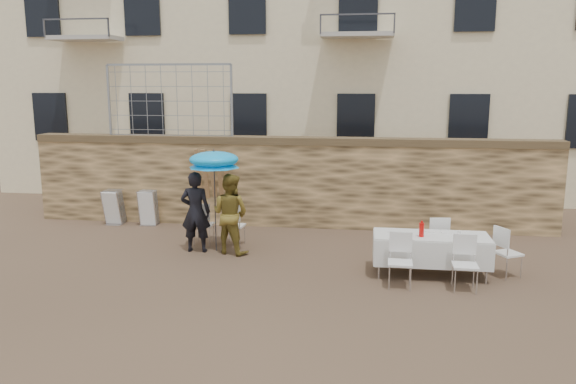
# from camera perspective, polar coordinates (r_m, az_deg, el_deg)

# --- Properties ---
(ground) EXTENTS (80.00, 80.00, 0.00)m
(ground) POSITION_cam_1_polar(r_m,az_deg,el_deg) (9.58, -4.27, -10.69)
(ground) COLOR brown
(ground) RESTS_ON ground
(stone_wall) EXTENTS (13.00, 0.50, 2.20)m
(stone_wall) POSITION_cam_1_polar(r_m,az_deg,el_deg) (14.04, -0.03, 0.98)
(stone_wall) COLOR olive
(stone_wall) RESTS_ON ground
(chain_link_fence) EXTENTS (3.20, 0.06, 1.80)m
(chain_link_fence) POSITION_cam_1_polar(r_m,az_deg,el_deg) (14.56, -11.95, 9.02)
(chain_link_fence) COLOR gray
(chain_link_fence) RESTS_ON stone_wall
(man_suit) EXTENTS (0.65, 0.45, 1.73)m
(man_suit) POSITION_cam_1_polar(r_m,az_deg,el_deg) (12.02, -9.36, -2.01)
(man_suit) COLOR black
(man_suit) RESTS_ON ground
(woman_dress) EXTENTS (0.99, 0.88, 1.70)m
(woman_dress) POSITION_cam_1_polar(r_m,az_deg,el_deg) (11.83, -5.89, -2.21)
(woman_dress) COLOR #A28831
(woman_dress) RESTS_ON ground
(umbrella) EXTENTS (1.08, 1.08, 2.03)m
(umbrella) POSITION_cam_1_polar(r_m,az_deg,el_deg) (11.82, -7.52, 2.99)
(umbrella) COLOR #3F3F44
(umbrella) RESTS_ON ground
(couple_chair_left) EXTENTS (0.49, 0.49, 0.96)m
(couple_chair_left) POSITION_cam_1_polar(r_m,az_deg,el_deg) (12.62, -8.57, -3.16)
(couple_chair_left) COLOR white
(couple_chair_left) RESTS_ON ground
(couple_chair_right) EXTENTS (0.53, 0.53, 0.96)m
(couple_chair_right) POSITION_cam_1_polar(r_m,az_deg,el_deg) (12.44, -5.48, -3.29)
(couple_chair_right) COLOR white
(couple_chair_right) RESTS_ON ground
(banquet_table) EXTENTS (2.10, 0.85, 0.78)m
(banquet_table) POSITION_cam_1_polar(r_m,az_deg,el_deg) (10.76, 14.36, -4.48)
(banquet_table) COLOR silver
(banquet_table) RESTS_ON ground
(soda_bottle) EXTENTS (0.09, 0.09, 0.26)m
(soda_bottle) POSITION_cam_1_polar(r_m,az_deg,el_deg) (10.55, 13.41, -3.76)
(soda_bottle) COLOR red
(soda_bottle) RESTS_ON banquet_table
(table_chair_front_left) EXTENTS (0.50, 0.50, 0.96)m
(table_chair_front_left) POSITION_cam_1_polar(r_m,az_deg,el_deg) (10.05, 11.33, -6.91)
(table_chair_front_left) COLOR white
(table_chair_front_left) RESTS_ON ground
(table_chair_front_right) EXTENTS (0.49, 0.49, 0.96)m
(table_chair_front_right) POSITION_cam_1_polar(r_m,az_deg,el_deg) (10.18, 17.57, -6.99)
(table_chair_front_right) COLOR white
(table_chair_front_right) RESTS_ON ground
(table_chair_back) EXTENTS (0.54, 0.54, 0.96)m
(table_chair_back) POSITION_cam_1_polar(r_m,az_deg,el_deg) (11.61, 14.87, -4.65)
(table_chair_back) COLOR white
(table_chair_back) RESTS_ON ground
(table_chair_side) EXTENTS (0.65, 0.65, 0.96)m
(table_chair_side) POSITION_cam_1_polar(r_m,az_deg,el_deg) (11.16, 21.44, -5.67)
(table_chair_side) COLOR white
(table_chair_side) RESTS_ON ground
(chair_stack_left) EXTENTS (0.46, 0.47, 0.92)m
(chair_stack_left) POSITION_cam_1_polar(r_m,az_deg,el_deg) (15.04, -17.01, -1.32)
(chair_stack_left) COLOR white
(chair_stack_left) RESTS_ON ground
(chair_stack_right) EXTENTS (0.46, 0.40, 0.92)m
(chair_stack_right) POSITION_cam_1_polar(r_m,az_deg,el_deg) (14.68, -13.82, -1.45)
(chair_stack_right) COLOR white
(chair_stack_right) RESTS_ON ground
(wood_planks) EXTENTS (0.70, 0.20, 2.00)m
(wood_planks) POSITION_cam_1_polar(r_m,az_deg,el_deg) (14.13, -7.77, 0.53)
(wood_planks) COLOR #A37749
(wood_planks) RESTS_ON ground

